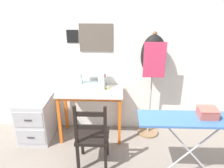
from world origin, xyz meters
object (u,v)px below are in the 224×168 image
at_px(sewing_machine, 94,79).
at_px(storage_box, 208,113).
at_px(thread_spool_near_machine, 108,88).
at_px(wooden_chair, 92,137).
at_px(scissors, 113,95).
at_px(ironing_board, 195,122).
at_px(fabric_bowl, 64,90).
at_px(dress_form, 153,61).
at_px(filing_cabinet, 36,119).

distance_m(sewing_machine, storage_box, 1.60).
bearing_deg(thread_spool_near_machine, wooden_chair, -102.37).
xyz_separation_m(scissors, wooden_chair, (-0.24, -0.49, -0.34)).
bearing_deg(ironing_board, scissors, 141.68).
relative_size(scissors, ironing_board, 0.11).
distance_m(sewing_machine, wooden_chair, 0.87).
relative_size(fabric_bowl, storage_box, 0.63).
bearing_deg(scissors, storage_box, -33.58).
relative_size(scissors, wooden_chair, 0.14).
height_order(ironing_board, storage_box, storage_box).
bearing_deg(storage_box, thread_spool_near_machine, 141.40).
distance_m(fabric_bowl, ironing_board, 1.79).
bearing_deg(sewing_machine, storage_box, -34.88).
xyz_separation_m(thread_spool_near_machine, storage_box, (1.10, -0.88, 0.11)).
height_order(fabric_bowl, wooden_chair, wooden_chair).
relative_size(scissors, dress_form, 0.08).
bearing_deg(ironing_board, storage_box, 12.44).
bearing_deg(ironing_board, thread_spool_near_machine, 137.04).
xyz_separation_m(sewing_machine, storage_box, (1.31, -0.91, -0.01)).
distance_m(scissors, dress_form, 0.73).
relative_size(scissors, filing_cabinet, 0.20).
distance_m(sewing_machine, fabric_bowl, 0.45).
bearing_deg(sewing_machine, scissors, -39.14).
bearing_deg(storage_box, ironing_board, -167.56).
height_order(filing_cabinet, ironing_board, ironing_board).
height_order(thread_spool_near_machine, dress_form, dress_form).
xyz_separation_m(fabric_bowl, wooden_chair, (0.46, -0.60, -0.36)).
distance_m(thread_spool_near_machine, ironing_board, 1.34).
bearing_deg(thread_spool_near_machine, filing_cabinet, -173.36).
bearing_deg(scissors, ironing_board, -38.32).
xyz_separation_m(fabric_bowl, ironing_board, (1.59, -0.82, 0.01)).
bearing_deg(filing_cabinet, scissors, -3.96).
height_order(sewing_machine, thread_spool_near_machine, sewing_machine).
relative_size(thread_spool_near_machine, ironing_board, 0.04).
distance_m(thread_spool_near_machine, filing_cabinet, 1.18).
distance_m(fabric_bowl, thread_spool_near_machine, 0.62).
bearing_deg(ironing_board, filing_cabinet, 159.05).
relative_size(filing_cabinet, storage_box, 3.25).
height_order(thread_spool_near_machine, ironing_board, ironing_board).
bearing_deg(dress_form, scissors, -156.62).
relative_size(wooden_chair, ironing_board, 0.76).
relative_size(fabric_bowl, dress_form, 0.08).
height_order(filing_cabinet, dress_form, dress_form).
bearing_deg(dress_form, wooden_chair, -137.43).
bearing_deg(sewing_machine, ironing_board, -38.52).
relative_size(sewing_machine, wooden_chair, 0.42).
bearing_deg(fabric_bowl, sewing_machine, 17.00).
xyz_separation_m(fabric_bowl, dress_form, (1.25, 0.13, 0.40)).
height_order(dress_form, ironing_board, dress_form).
height_order(scissors, ironing_board, ironing_board).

